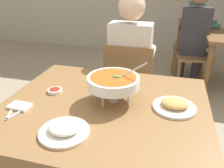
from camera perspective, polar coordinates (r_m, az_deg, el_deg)
dining_table_main at (r=1.39m, az=-1.60°, el=-8.41°), size 1.18×0.98×0.75m
chair_diner_main at (r=2.12m, az=4.34°, el=0.02°), size 0.44×0.44×0.90m
diner_main at (r=2.06m, az=4.73°, el=6.34°), size 0.40×0.45×1.31m
curry_bowl at (r=1.29m, az=0.34°, el=0.57°), size 0.33×0.30×0.26m
rice_plate at (r=1.11m, az=-11.99°, el=-11.20°), size 0.24×0.24×0.06m
appetizer_plate at (r=1.32m, az=15.46°, el=-5.20°), size 0.24×0.24×0.06m
sauce_dish at (r=1.49m, az=-14.22°, el=-1.62°), size 0.09×0.09×0.02m
napkin_folded at (r=1.39m, az=-22.22°, el=-5.21°), size 0.12×0.09×0.02m
fork_utensil at (r=1.37m, az=-24.07°, el=-6.23°), size 0.07×0.16×0.01m
spoon_utensil at (r=1.34m, az=-22.37°, el=-6.60°), size 0.06×0.17×0.01m
chair_bg_left at (r=3.79m, az=20.36°, el=10.15°), size 0.48×0.48×0.90m
chair_bg_middle at (r=3.35m, az=19.61°, el=8.36°), size 0.49×0.49×0.90m
patron_bg_left at (r=3.73m, az=20.51°, el=13.64°), size 0.45×0.40×1.31m
patron_bg_middle at (r=3.26m, az=19.99°, el=12.19°), size 0.40×0.45×1.31m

